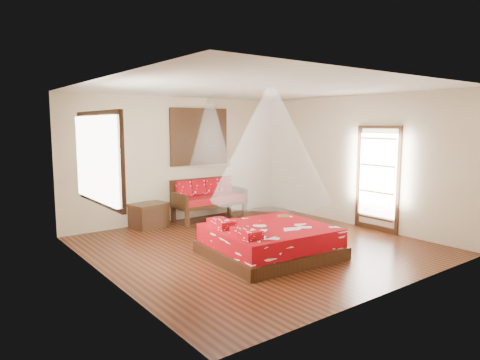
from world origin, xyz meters
name	(u,v)px	position (x,y,z in m)	size (l,w,h in m)	color
room	(256,169)	(0.00, 0.00, 1.40)	(5.54, 5.54, 2.84)	#32130B
bed	(269,241)	(-0.22, -0.61, 0.25)	(2.10, 1.93, 0.63)	black
daybed	(208,197)	(0.49, 2.38, 0.52)	(1.66, 0.74, 0.94)	black
storage_chest	(149,215)	(-0.96, 2.45, 0.26)	(0.85, 0.69, 0.52)	black
shutter_panel	(199,137)	(0.49, 2.72, 1.90)	(1.52, 0.06, 1.32)	black
window_left	(100,158)	(-2.71, 0.20, 1.70)	(0.10, 1.74, 1.34)	black
glazed_door	(378,179)	(2.72, -0.60, 1.07)	(0.08, 1.02, 2.16)	black
wine_tray	(283,215)	(0.46, -0.22, 0.55)	(0.23, 0.23, 0.19)	brown
mosquito_net_main	(271,145)	(-0.20, -0.61, 1.85)	(1.97, 1.97, 1.80)	white
mosquito_net_daybed	(210,133)	(0.49, 2.25, 2.00)	(0.95, 0.95, 1.50)	white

